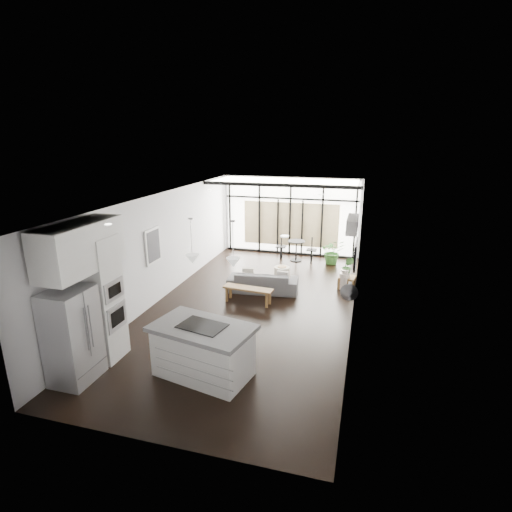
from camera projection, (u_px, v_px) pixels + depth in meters
The scene contains 27 objects.
floor at pixel (253, 306), 10.30m from camera, with size 5.00×10.00×0.00m, color black.
ceiling at pixel (253, 197), 9.48m from camera, with size 5.00×10.00×0.00m, color white.
wall_left at pixel (162, 246), 10.53m from camera, with size 0.02×10.00×2.80m, color silver.
wall_right at pixel (356, 262), 9.25m from camera, with size 0.02×10.00×2.80m, color silver.
wall_back at pixel (291, 216), 14.50m from camera, with size 5.00×0.02×2.80m, color silver.
wall_front at pixel (149, 357), 5.28m from camera, with size 5.00×0.02×2.80m, color silver.
glazing at pixel (290, 217), 14.39m from camera, with size 5.00×0.20×2.80m, color black.
skylight at pixel (286, 181), 13.18m from camera, with size 4.70×1.90×0.06m, color white.
neighbour_building at pixel (290, 224), 14.54m from camera, with size 3.50×0.02×1.60m, color beige.
island at pixel (203, 351), 7.19m from camera, with size 1.79×1.06×0.98m, color silver.
cooktop at pixel (202, 326), 7.05m from camera, with size 0.81×0.54×0.01m, color black.
fridge at pixel (72, 336), 6.96m from camera, with size 0.66×0.83×1.71m, color #9B9B9F.
appliance_column at pixel (100, 299), 7.58m from camera, with size 0.64×0.67×2.46m, color silver.
upper_cabinets at pixel (80, 247), 6.93m from camera, with size 0.62×1.75×0.86m, color silver.
pendant_left at pixel (192, 259), 7.37m from camera, with size 0.26×0.26×0.18m, color white.
pendant_right at pixel (233, 263), 7.16m from camera, with size 0.26×0.26×0.18m, color white.
sofa at pixel (263, 278), 11.15m from camera, with size 1.95×0.57×0.76m, color #474749.
console_bench at pixel (248, 295), 10.41m from camera, with size 1.32×0.33×0.42m, color brown.
pouf at pixel (282, 273), 12.16m from camera, with size 0.47×0.47×0.38m, color beige.
crate at pixel (347, 282), 11.46m from camera, with size 0.45×0.45×0.34m, color brown.
plant_tall at pixel (332, 254), 13.54m from camera, with size 0.78×0.87×0.68m, color #2E6024.
plant_crate at pixel (347, 272), 11.37m from camera, with size 0.33×0.59×0.26m, color #2E6024.
milk_can at pixel (344, 279), 11.34m from camera, with size 0.30×0.30×0.58m, color beige.
bistro_set at pixel (296, 251), 13.88m from camera, with size 1.50×0.60×0.72m, color black.
tv at pixel (356, 254), 10.21m from camera, with size 0.05×1.10×0.65m, color black.
ac_unit at pixel (353, 224), 8.24m from camera, with size 0.22×0.90×0.30m, color silver.
framed_art at pixel (153, 246), 10.02m from camera, with size 0.04×0.70×0.90m, color black.
Camera 1 is at (2.63, -9.11, 4.21)m, focal length 28.00 mm.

